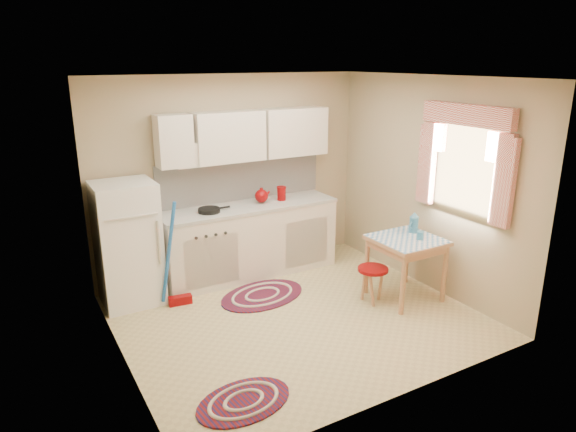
% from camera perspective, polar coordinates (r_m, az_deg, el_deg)
% --- Properties ---
extents(room_shell, '(3.64, 3.60, 2.52)m').
position_cam_1_polar(room_shell, '(5.38, 1.08, 5.57)').
color(room_shell, '#C8B87F').
rests_on(room_shell, ground).
extents(fridge, '(0.65, 0.60, 1.40)m').
position_cam_1_polar(fridge, '(5.98, -17.38, -2.97)').
color(fridge, white).
rests_on(fridge, ground).
extents(broom, '(0.29, 0.15, 1.20)m').
position_cam_1_polar(broom, '(5.79, -12.21, -4.25)').
color(broom, blue).
rests_on(broom, ground).
extents(base_cabinets, '(2.25, 0.60, 0.88)m').
position_cam_1_polar(base_cabinets, '(6.56, -4.32, -2.82)').
color(base_cabinets, silver).
rests_on(base_cabinets, ground).
extents(countertop, '(2.27, 0.62, 0.04)m').
position_cam_1_polar(countertop, '(6.42, -4.41, 1.04)').
color(countertop, '#B3B0A9').
rests_on(countertop, base_cabinets).
extents(frying_pan, '(0.27, 0.27, 0.05)m').
position_cam_1_polar(frying_pan, '(6.16, -8.76, 0.63)').
color(frying_pan, black).
rests_on(frying_pan, countertop).
extents(red_kettle, '(0.23, 0.22, 0.19)m').
position_cam_1_polar(red_kettle, '(6.47, -2.96, 2.24)').
color(red_kettle, '#7E0407').
rests_on(red_kettle, countertop).
extents(red_canister, '(0.14, 0.14, 0.16)m').
position_cam_1_polar(red_canister, '(6.60, -0.73, 2.45)').
color(red_canister, '#7E0407').
rests_on(red_canister, countertop).
extents(table, '(0.72, 0.72, 0.72)m').
position_cam_1_polar(table, '(6.08, 12.87, -5.68)').
color(table, tan).
rests_on(table, ground).
extents(stool, '(0.44, 0.44, 0.42)m').
position_cam_1_polar(stool, '(5.95, 9.33, -7.57)').
color(stool, '#7E0407').
rests_on(stool, ground).
extents(coffee_pot, '(0.16, 0.14, 0.26)m').
position_cam_1_polar(coffee_pot, '(6.13, 13.81, -0.71)').
color(coffee_pot, teal).
rests_on(coffee_pot, table).
extents(mug, '(0.10, 0.10, 0.10)m').
position_cam_1_polar(mug, '(5.93, 14.46, -2.14)').
color(mug, teal).
rests_on(mug, table).
extents(rug_center, '(1.18, 0.90, 0.02)m').
position_cam_1_polar(rug_center, '(6.11, -2.86, -8.78)').
color(rug_center, maroon).
rests_on(rug_center, ground).
extents(rug_left, '(0.87, 0.63, 0.02)m').
position_cam_1_polar(rug_left, '(4.44, -4.94, -19.84)').
color(rug_left, maroon).
rests_on(rug_left, ground).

